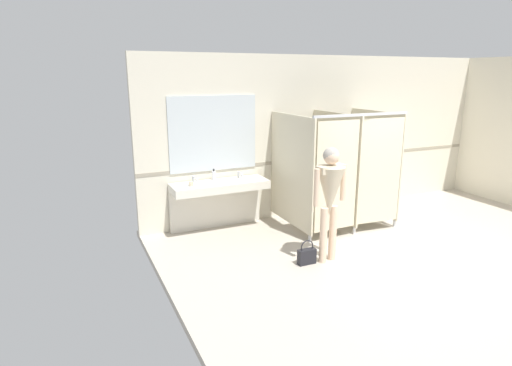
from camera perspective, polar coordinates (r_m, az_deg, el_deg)
ground_plane at (r=7.01m, az=21.72°, el=-9.23°), size 7.63×5.65×0.10m
wall_back at (r=8.51m, az=10.14°, el=6.46°), size 7.63×0.12×2.99m
wall_back_tile_band at (r=8.52m, az=10.25°, el=3.44°), size 7.63×0.01×0.06m
vanity_counter at (r=7.34m, az=-5.08°, el=-1.50°), size 1.66×0.54×0.98m
mirror_panel at (r=7.30m, az=-5.77°, el=6.64°), size 1.56×0.02×1.28m
bathroom_stalls at (r=7.52m, az=11.33°, el=2.06°), size 1.83×1.46×2.04m
person_standing at (r=6.02m, az=9.95°, el=-1.00°), size 0.58×0.46×1.67m
handbag at (r=6.18m, az=6.85°, el=-9.69°), size 0.27×0.10×0.36m
soap_dispenser at (r=7.31m, az=-5.70°, el=1.03°), size 0.07×0.07×0.20m
paper_cup at (r=6.97m, az=-8.75°, el=-0.11°), size 0.07×0.07×0.08m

